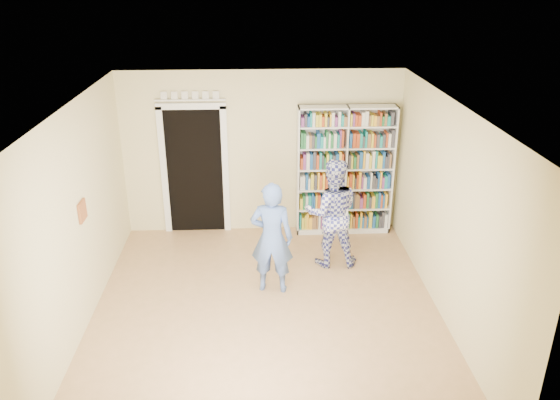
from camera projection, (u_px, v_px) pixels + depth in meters
name	position (u px, v px, depth m)	size (l,w,h in m)	color
floor	(266.00, 312.00, 7.11)	(5.00, 5.00, 0.00)	#AA8052
ceiling	(264.00, 108.00, 6.05)	(5.00, 5.00, 0.00)	white
wall_back	(262.00, 153.00, 8.88)	(4.50, 4.50, 0.00)	beige
wall_left	(76.00, 222.00, 6.48)	(5.00, 5.00, 0.00)	beige
wall_right	(449.00, 214.00, 6.68)	(5.00, 5.00, 0.00)	beige
bookshelf	(345.00, 170.00, 8.90)	(1.56, 0.29, 2.15)	white
doorway	(195.00, 165.00, 8.88)	(1.10, 0.08, 2.43)	black
wall_art	(82.00, 211.00, 6.65)	(0.03, 0.25, 0.25)	brown
man_blue	(272.00, 238.00, 7.31)	(0.58, 0.38, 1.59)	#5270B6
man_plaid	(332.00, 213.00, 7.97)	(0.81, 0.63, 1.66)	navy
paper_sheet	(342.00, 214.00, 7.79)	(0.19, 0.01, 0.26)	white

